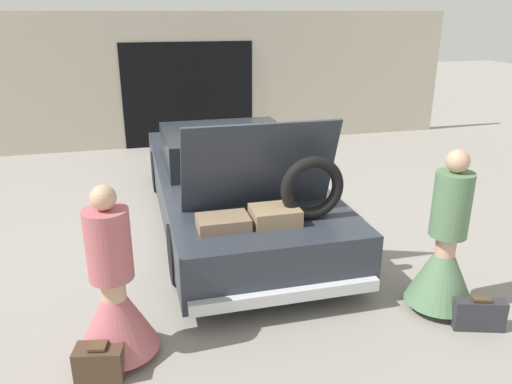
% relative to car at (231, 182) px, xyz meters
% --- Properties ---
extents(ground_plane, '(40.00, 40.00, 0.00)m').
position_rel_car_xyz_m(ground_plane, '(-0.00, -0.01, -0.57)').
color(ground_plane, gray).
extents(garage_wall_back, '(12.00, 0.14, 2.80)m').
position_rel_car_xyz_m(garage_wall_back, '(-0.00, 4.46, 0.82)').
color(garage_wall_back, beige).
rests_on(garage_wall_back, ground_plane).
extents(car, '(2.00, 5.09, 1.76)m').
position_rel_car_xyz_m(car, '(0.00, 0.00, 0.00)').
color(car, '#2D333D').
rests_on(car, ground_plane).
extents(person_left, '(0.69, 0.69, 1.55)m').
position_rel_car_xyz_m(person_left, '(-1.54, -2.65, -0.02)').
color(person_left, tan).
rests_on(person_left, ground_plane).
extents(person_right, '(0.67, 0.67, 1.63)m').
position_rel_car_xyz_m(person_right, '(1.54, -2.69, 0.01)').
color(person_right, tan).
rests_on(person_right, ground_plane).
extents(suitcase_beside_left_person, '(0.42, 0.29, 0.32)m').
position_rel_car_xyz_m(suitcase_beside_left_person, '(-1.69, -2.91, -0.42)').
color(suitcase_beside_left_person, '#473323').
rests_on(suitcase_beside_left_person, ground_plane).
extents(suitcase_beside_right_person, '(0.48, 0.27, 0.33)m').
position_rel_car_xyz_m(suitcase_beside_right_person, '(1.69, -3.10, -0.42)').
color(suitcase_beside_right_person, '#2D2D33').
rests_on(suitcase_beside_right_person, ground_plane).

